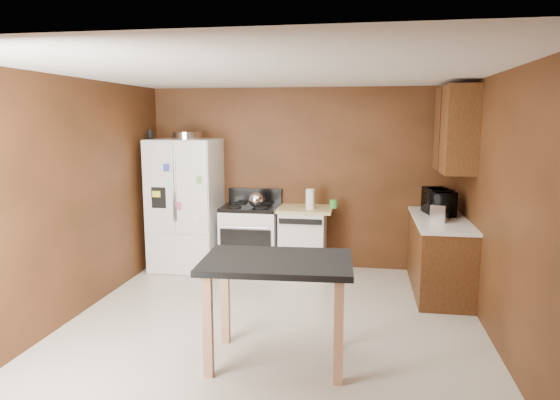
% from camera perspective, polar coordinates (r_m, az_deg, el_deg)
% --- Properties ---
extents(floor, '(4.50, 4.50, 0.00)m').
position_cam_1_polar(floor, '(5.14, -1.01, -14.49)').
color(floor, beige).
rests_on(floor, ground).
extents(ceiling, '(4.50, 4.50, 0.00)m').
position_cam_1_polar(ceiling, '(4.73, -1.10, 14.46)').
color(ceiling, white).
rests_on(ceiling, ground).
extents(wall_back, '(4.20, 0.00, 4.20)m').
position_cam_1_polar(wall_back, '(6.98, 2.33, 2.48)').
color(wall_back, '#5A2E17').
rests_on(wall_back, ground).
extents(wall_front, '(4.20, 0.00, 4.20)m').
position_cam_1_polar(wall_front, '(2.66, -10.07, -8.85)').
color(wall_front, '#5A2E17').
rests_on(wall_front, ground).
extents(wall_left, '(0.00, 4.50, 4.50)m').
position_cam_1_polar(wall_left, '(5.56, -22.86, 0.02)').
color(wall_left, '#5A2E17').
rests_on(wall_left, ground).
extents(wall_right, '(0.00, 4.50, 4.50)m').
position_cam_1_polar(wall_right, '(4.86, 24.09, -1.29)').
color(wall_right, '#5A2E17').
rests_on(wall_right, ground).
extents(roasting_pan, '(0.39, 0.39, 0.10)m').
position_cam_1_polar(roasting_pan, '(6.94, -10.53, 7.26)').
color(roasting_pan, silver).
rests_on(roasting_pan, refrigerator).
extents(pen_cup, '(0.08, 0.08, 0.13)m').
position_cam_1_polar(pen_cup, '(7.05, -14.62, 7.26)').
color(pen_cup, black).
rests_on(pen_cup, refrigerator).
extents(kettle, '(0.20, 0.20, 0.20)m').
position_cam_1_polar(kettle, '(6.69, -2.76, 0.03)').
color(kettle, silver).
rests_on(kettle, gas_range).
extents(paper_towel, '(0.13, 0.13, 0.27)m').
position_cam_1_polar(paper_towel, '(6.61, 3.45, 0.10)').
color(paper_towel, white).
rests_on(paper_towel, dishwasher).
extents(green_canister, '(0.12, 0.12, 0.11)m').
position_cam_1_polar(green_canister, '(6.72, 6.13, -0.45)').
color(green_canister, green).
rests_on(green_canister, dishwasher).
extents(toaster, '(0.25, 0.31, 0.20)m').
position_cam_1_polar(toaster, '(6.08, 17.79, -1.34)').
color(toaster, silver).
rests_on(toaster, right_cabinets).
extents(microwave, '(0.45, 0.58, 0.29)m').
position_cam_1_polar(microwave, '(6.49, 17.68, -0.31)').
color(microwave, black).
rests_on(microwave, right_cabinets).
extents(refrigerator, '(0.90, 0.80, 1.80)m').
position_cam_1_polar(refrigerator, '(7.03, -10.73, -0.51)').
color(refrigerator, white).
rests_on(refrigerator, ground).
extents(gas_range, '(0.76, 0.68, 1.10)m').
position_cam_1_polar(gas_range, '(6.91, -3.33, -4.23)').
color(gas_range, white).
rests_on(gas_range, ground).
extents(dishwasher, '(0.78, 0.63, 0.89)m').
position_cam_1_polar(dishwasher, '(6.82, 2.64, -4.50)').
color(dishwasher, white).
rests_on(dishwasher, ground).
extents(right_cabinets, '(0.63, 1.58, 2.45)m').
position_cam_1_polar(right_cabinets, '(6.29, 18.24, -1.87)').
color(right_cabinets, brown).
rests_on(right_cabinets, ground).
extents(island, '(1.29, 0.90, 0.91)m').
position_cam_1_polar(island, '(4.24, -0.34, -8.58)').
color(island, black).
rests_on(island, ground).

